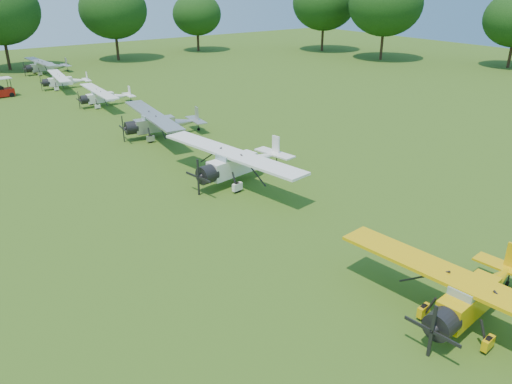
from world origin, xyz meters
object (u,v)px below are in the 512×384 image
Objects in this scene: aircraft_2 at (475,292)px; aircraft_7 at (45,65)px; aircraft_4 at (160,122)px; golf_cart at (1,91)px; aircraft_3 at (239,161)px; aircraft_6 at (64,80)px; aircraft_5 at (104,96)px.

aircraft_2 is 66.55m from aircraft_7.
golf_cart is (-7.99, 24.31, -0.57)m from aircraft_4.
aircraft_3 reaches higher than golf_cart.
golf_cart is at bearing -127.85° from aircraft_7.
aircraft_6 is at bearing 83.42° from aircraft_2.
golf_cart is at bearing 114.71° from aircraft_4.
aircraft_3 is (0.78, 17.63, 0.10)m from aircraft_2.
golf_cart reaches higher than aircraft_7.
aircraft_3 is 37.21m from aircraft_6.
aircraft_5 is 0.93× the size of aircraft_7.
aircraft_5 is (0.07, 13.51, -0.22)m from aircraft_4.
golf_cart is (-8.06, 10.79, -0.35)m from aircraft_5.
aircraft_3 is 48.91m from aircraft_7.
aircraft_7 is at bearing 92.01° from aircraft_5.
aircraft_4 is at bearing -94.74° from aircraft_7.
aircraft_7 is (0.89, 11.70, 0.09)m from aircraft_6.
aircraft_3 is 1.21× the size of aircraft_7.
aircraft_7 is at bearing 82.71° from aircraft_2.
aircraft_4 is at bearing -81.90° from aircraft_6.
aircraft_2 is 43.39m from aircraft_5.
aircraft_2 is 1.21× the size of aircraft_5.
aircraft_7 is at bearing 80.31° from aircraft_3.
aircraft_6 is at bearing 0.23° from golf_cart.
aircraft_2 is 54.84m from aircraft_6.
aircraft_3 is at bearing -82.83° from aircraft_6.
golf_cart is at bearing -168.31° from aircraft_6.
aircraft_5 is at bearing 96.21° from aircraft_4.
aircraft_3 reaches higher than aircraft_7.
golf_cart is (-8.14, -12.37, -0.43)m from aircraft_7.
golf_cart is at bearing 92.74° from aircraft_3.
aircraft_4 reaches higher than aircraft_5.
aircraft_4 is 1.13× the size of aircraft_7.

